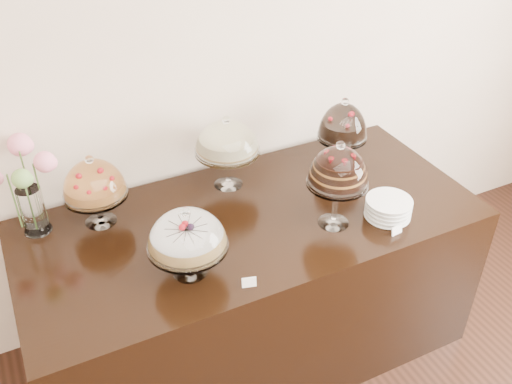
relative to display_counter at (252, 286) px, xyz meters
name	(u,v)px	position (x,y,z in m)	size (l,w,h in m)	color
wall_back	(225,55)	(0.12, 0.55, 1.05)	(5.00, 0.04, 3.00)	beige
display_counter	(252,286)	(0.00, 0.00, 0.00)	(2.20, 1.00, 0.90)	black
cake_stand_sugar_sponge	(187,234)	(-0.40, -0.23, 0.66)	(0.34, 0.34, 0.34)	white
cake_stand_choco_layer	(338,169)	(0.33, -0.21, 0.75)	(0.28, 0.28, 0.44)	white
cake_stand_cheesecake	(227,140)	(0.02, 0.31, 0.71)	(0.33, 0.33, 0.39)	white
cake_stand_dark_choco	(343,124)	(0.63, 0.21, 0.70)	(0.27, 0.27, 0.40)	white
cake_stand_fruit_tart	(94,182)	(-0.65, 0.29, 0.67)	(0.30, 0.30, 0.36)	white
flower_vase	(26,184)	(-0.93, 0.36, 0.70)	(0.32, 0.30, 0.44)	white
plate_stack	(388,208)	(0.59, -0.28, 0.50)	(0.21, 0.21, 0.09)	white
price_card_left	(249,282)	(-0.21, -0.41, 0.47)	(0.06, 0.01, 0.04)	white
price_card_right	(397,230)	(0.55, -0.41, 0.47)	(0.06, 0.01, 0.04)	white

